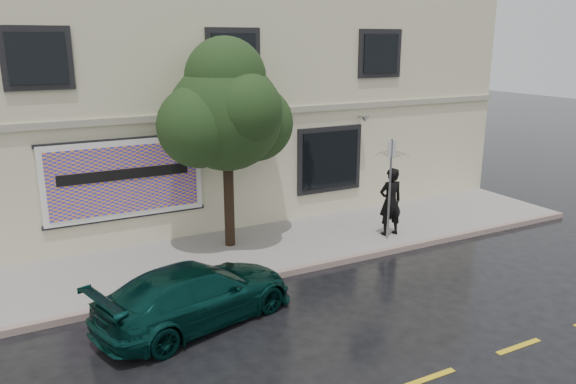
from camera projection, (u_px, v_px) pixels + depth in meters
name	position (u px, v px, depth m)	size (l,w,h in m)	color
ground	(323.00, 298.00, 12.63)	(90.00, 90.00, 0.00)	black
sidewalk	(262.00, 249.00, 15.38)	(20.00, 3.50, 0.15)	gray
curb	(292.00, 272.00, 13.89)	(20.00, 0.18, 0.16)	gray
road_marking	(429.00, 378.00, 9.64)	(19.00, 0.12, 0.01)	gold
building	(190.00, 103.00, 19.39)	(20.00, 8.12, 7.00)	beige
billboard	(125.00, 179.00, 14.85)	(4.30, 0.16, 2.20)	white
car	(196.00, 294.00, 11.41)	(1.88, 4.26, 1.24)	#072F2B
pedestrian	(390.00, 202.00, 16.06)	(0.72, 0.47, 1.98)	black
umbrella	(393.00, 154.00, 15.70)	(1.09, 1.09, 0.80)	black
street_tree	(227.00, 116.00, 14.57)	(2.91, 2.91, 5.04)	black
sign_pole	(390.00, 181.00, 15.55)	(0.35, 0.10, 2.86)	gray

